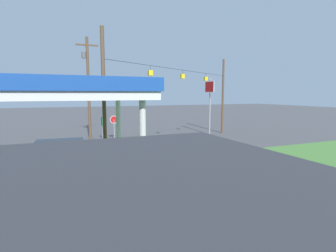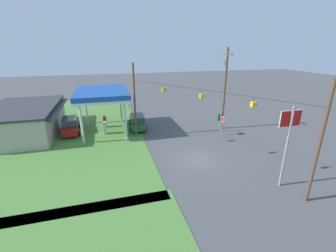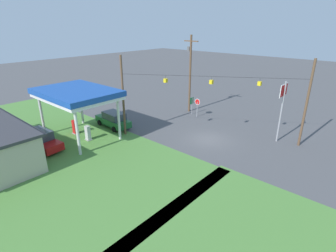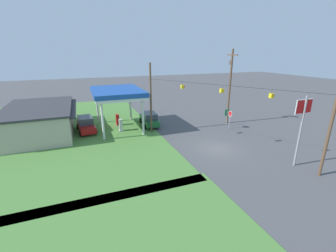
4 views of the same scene
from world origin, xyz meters
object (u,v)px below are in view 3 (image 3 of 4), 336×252
at_px(fuel_pump_far, 75,128).
at_px(gas_station_canopy, 77,94).
at_px(car_at_pumps_rear, 41,140).
at_px(stop_sign_overhead, 283,100).
at_px(car_at_pumps_front, 113,119).
at_px(stop_sign_roadside, 197,104).
at_px(fuel_pump_near, 88,133).
at_px(route_sign, 192,102).
at_px(utility_pole_main, 190,70).

bearing_deg(fuel_pump_far, gas_station_canopy, 179.93).
height_order(car_at_pumps_rear, stop_sign_overhead, stop_sign_overhead).
height_order(fuel_pump_far, car_at_pumps_rear, car_at_pumps_rear).
distance_m(car_at_pumps_front, stop_sign_roadside, 11.14).
relative_size(fuel_pump_near, route_sign, 0.68).
bearing_deg(gas_station_canopy, fuel_pump_near, -179.93).
height_order(fuel_pump_far, car_at_pumps_front, car_at_pumps_front).
bearing_deg(stop_sign_roadside, car_at_pumps_front, -119.22).
distance_m(fuel_pump_far, stop_sign_roadside, 15.58).
relative_size(fuel_pump_far, car_at_pumps_rear, 0.32).
xyz_separation_m(stop_sign_overhead, route_sign, (12.07, -1.10, -2.84)).
distance_m(route_sign, utility_pole_main, 4.34).
bearing_deg(utility_pole_main, car_at_pumps_front, 74.12).
bearing_deg(car_at_pumps_front, route_sign, -109.63).
distance_m(fuel_pump_near, fuel_pump_far, 2.60).
xyz_separation_m(fuel_pump_near, fuel_pump_far, (2.60, 0.00, 0.00)).
distance_m(car_at_pumps_front, car_at_pumps_rear, 8.51).
height_order(fuel_pump_near, stop_sign_overhead, stop_sign_overhead).
bearing_deg(gas_station_canopy, fuel_pump_far, -0.07).
bearing_deg(stop_sign_overhead, route_sign, -5.22).
bearing_deg(car_at_pumps_rear, fuel_pump_near, 63.47).
bearing_deg(gas_station_canopy, utility_pole_main, -102.30).
bearing_deg(stop_sign_roadside, route_sign, 163.24).
relative_size(gas_station_canopy, car_at_pumps_rear, 1.70).
bearing_deg(stop_sign_roadside, utility_pole_main, 151.65).
bearing_deg(fuel_pump_near, car_at_pumps_front, -75.40).
distance_m(gas_station_canopy, route_sign, 15.28).
height_order(car_at_pumps_rear, utility_pole_main, utility_pole_main).
xyz_separation_m(stop_sign_overhead, utility_pole_main, (13.22, -2.00, 1.25)).
bearing_deg(car_at_pumps_rear, car_at_pumps_front, 81.14).
distance_m(car_at_pumps_rear, utility_pole_main, 20.35).
distance_m(fuel_pump_far, utility_pole_main, 16.63).
xyz_separation_m(fuel_pump_near, stop_sign_overhead, (-15.23, -13.17, 3.77)).
bearing_deg(utility_pole_main, gas_station_canopy, 77.70).
distance_m(fuel_pump_far, car_at_pumps_front, 4.49).
bearing_deg(fuel_pump_far, car_at_pumps_front, -109.43).
xyz_separation_m(gas_station_canopy, car_at_pumps_front, (-0.20, -4.24, -3.89)).
relative_size(stop_sign_roadside, stop_sign_overhead, 0.39).
xyz_separation_m(car_at_pumps_rear, utility_pole_main, (-3.69, -19.43, 4.82)).
bearing_deg(route_sign, car_at_pumps_rear, 75.36).
bearing_deg(gas_station_canopy, route_sign, -107.34).
xyz_separation_m(gas_station_canopy, fuel_pump_far, (1.30, -0.00, -4.07)).
relative_size(car_at_pumps_rear, stop_sign_roadside, 2.05).
distance_m(gas_station_canopy, utility_pole_main, 15.56).
distance_m(fuel_pump_near, route_sign, 14.65).
distance_m(stop_sign_roadside, utility_pole_main, 4.77).
bearing_deg(route_sign, car_at_pumps_front, 66.99).
bearing_deg(fuel_pump_near, stop_sign_roadside, -107.23).
relative_size(car_at_pumps_rear, utility_pole_main, 0.49).
height_order(car_at_pumps_rear, route_sign, route_sign).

